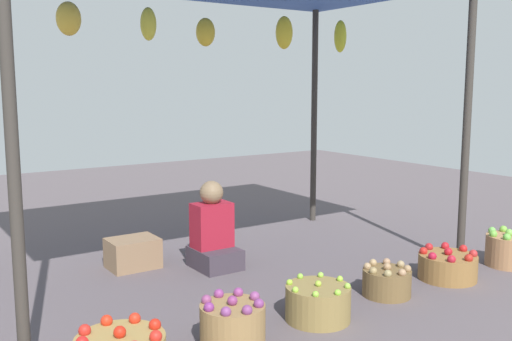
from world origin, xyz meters
The scene contains 8 objects.
ground_plane centered at (0.00, 0.00, 0.00)m, with size 14.00×14.00×0.00m, color #594F54.
vendor_person centered at (-0.02, 0.12, 0.30)m, with size 0.36×0.44×0.78m.
basket_purple_onions centered at (-0.74, -1.35, 0.15)m, with size 0.41×0.41×0.34m.
basket_limes centered at (-0.02, -1.31, 0.12)m, with size 0.45×0.45×0.28m.
basket_potatoes centered at (0.73, -1.25, 0.11)m, with size 0.37×0.37×0.26m.
basket_red_apples centered at (1.44, -1.26, 0.11)m, with size 0.48×0.48×0.27m.
basket_green_apples centered at (2.20, -1.33, 0.15)m, with size 0.39×0.39×0.34m.
wooden_crate_near_vendor centered at (-0.63, 0.51, 0.13)m, with size 0.43×0.33×0.27m, color #88694C.
Camera 1 is at (-2.52, -4.25, 1.61)m, focal length 40.71 mm.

